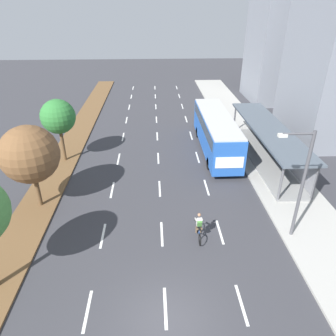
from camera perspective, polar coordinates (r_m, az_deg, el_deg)
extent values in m
plane|color=#38383D|center=(15.08, -0.37, -26.24)|extent=(140.00, 140.00, 0.00)
cube|color=brown|center=(32.25, -16.91, 4.66)|extent=(2.60, 52.00, 0.12)
cube|color=#ADAAA3|center=(32.68, 14.56, 5.33)|extent=(4.50, 52.00, 0.15)
cube|color=white|center=(15.81, -14.50, -23.92)|extent=(0.14, 2.21, 0.01)
cube|color=white|center=(19.30, -11.81, -11.98)|extent=(0.14, 2.21, 0.01)
cube|color=white|center=(23.39, -10.15, -3.93)|extent=(0.14, 2.21, 0.01)
cube|color=white|center=(27.82, -9.02, 1.65)|extent=(0.14, 2.21, 0.01)
cube|color=white|center=(32.44, -8.20, 5.67)|extent=(0.14, 2.21, 0.01)
cube|color=white|center=(37.19, -7.59, 8.67)|extent=(0.14, 2.21, 0.01)
cube|color=white|center=(42.02, -7.10, 10.99)|extent=(0.14, 2.21, 0.01)
cube|color=white|center=(46.91, -6.72, 12.83)|extent=(0.14, 2.21, 0.01)
cube|color=white|center=(51.84, -6.40, 14.31)|extent=(0.14, 2.21, 0.01)
cube|color=white|center=(15.49, -0.49, -24.12)|extent=(0.14, 2.21, 0.01)
cube|color=white|center=(19.05, -1.14, -11.90)|extent=(0.14, 2.21, 0.01)
cube|color=white|center=(23.18, -1.53, -3.77)|extent=(0.14, 2.21, 0.01)
cube|color=white|center=(27.64, -1.79, 1.82)|extent=(0.14, 2.21, 0.01)
cube|color=white|center=(32.29, -1.98, 5.84)|extent=(0.14, 2.21, 0.01)
cube|color=white|center=(37.06, -2.13, 8.83)|extent=(0.14, 2.21, 0.01)
cube|color=white|center=(41.91, -2.24, 11.13)|extent=(0.14, 2.21, 0.01)
cube|color=white|center=(46.81, -2.33, 12.96)|extent=(0.14, 2.21, 0.01)
cube|color=white|center=(51.75, -2.40, 14.43)|extent=(0.14, 2.21, 0.01)
cube|color=white|center=(15.96, 13.28, -23.06)|extent=(0.14, 2.21, 0.01)
cube|color=white|center=(19.43, 9.45, -11.42)|extent=(0.14, 2.21, 0.01)
cube|color=white|center=(23.50, 7.05, -3.52)|extent=(0.14, 2.21, 0.01)
cube|color=white|center=(27.91, 5.41, 1.97)|extent=(0.14, 2.21, 0.01)
cube|color=white|center=(32.52, 4.23, 5.94)|extent=(0.14, 2.21, 0.01)
cube|color=white|center=(37.26, 3.33, 8.90)|extent=(0.14, 2.21, 0.01)
cube|color=white|center=(42.08, 2.62, 11.20)|extent=(0.14, 2.21, 0.01)
cube|color=white|center=(46.96, 2.06, 13.01)|extent=(0.14, 2.21, 0.01)
cube|color=white|center=(51.89, 1.59, 14.48)|extent=(0.14, 2.21, 0.01)
cube|color=gray|center=(28.54, 17.15, 1.82)|extent=(2.60, 13.55, 0.10)
cylinder|color=#56565B|center=(22.17, 19.93, -2.60)|extent=(0.16, 0.16, 2.60)
cylinder|color=#56565B|center=(33.44, 12.08, 8.85)|extent=(0.16, 0.16, 2.60)
cylinder|color=#56565B|center=(23.17, 25.34, -2.35)|extent=(0.16, 0.16, 2.60)
cylinder|color=#56565B|center=(34.11, 15.96, 8.77)|extent=(0.16, 0.16, 2.60)
cube|color=gray|center=(28.44, 19.89, 4.29)|extent=(0.10, 12.88, 2.34)
cube|color=#4C5660|center=(27.49, 17.95, 6.93)|extent=(2.90, 13.95, 0.16)
cube|color=#2356B2|center=(28.60, 8.74, 6.48)|extent=(2.50, 11.20, 2.80)
cube|color=#2D3D4C|center=(28.30, 8.86, 8.08)|extent=(2.54, 10.30, 0.90)
cube|color=#B7B7B7|center=(28.10, 8.96, 9.24)|extent=(2.45, 10.98, 0.12)
cube|color=#2D3D4C|center=(33.69, 7.02, 10.58)|extent=(2.25, 0.06, 1.54)
cube|color=white|center=(23.69, 11.18, 0.97)|extent=(2.12, 0.04, 0.90)
cylinder|color=black|center=(32.09, 5.49, 6.53)|extent=(0.30, 1.00, 1.00)
cylinder|color=black|center=(32.47, 9.36, 6.54)|extent=(0.30, 1.00, 1.00)
cylinder|color=black|center=(25.85, 7.53, 0.83)|extent=(0.30, 1.00, 1.00)
cylinder|color=black|center=(26.32, 12.25, 0.93)|extent=(0.30, 1.00, 1.00)
torus|color=black|center=(19.02, 5.37, -10.72)|extent=(0.06, 0.72, 0.72)
torus|color=black|center=(18.19, 5.84, -12.89)|extent=(0.06, 0.72, 0.72)
cylinder|color=#234C99|center=(18.42, 5.64, -11.11)|extent=(0.05, 0.94, 0.05)
cylinder|color=#234C99|center=(18.46, 5.65, -11.74)|extent=(0.05, 0.57, 0.42)
cylinder|color=#234C99|center=(18.26, 5.73, -11.46)|extent=(0.04, 0.04, 0.40)
cube|color=black|center=(18.13, 5.76, -10.97)|extent=(0.12, 0.24, 0.06)
cylinder|color=black|center=(18.64, 5.47, -9.50)|extent=(0.46, 0.04, 0.04)
cube|color=silver|center=(18.07, 5.73, -9.80)|extent=(0.30, 0.36, 0.59)
cube|color=#4C893D|center=(17.93, 5.80, -10.06)|extent=(0.26, 0.26, 0.42)
sphere|color=#9E7051|center=(17.91, 5.74, -8.50)|extent=(0.20, 0.20, 0.20)
cylinder|color=brown|center=(18.27, 5.30, -10.86)|extent=(0.12, 0.42, 0.25)
cylinder|color=brown|center=(18.57, 5.20, -11.16)|extent=(0.10, 0.17, 0.41)
cylinder|color=brown|center=(18.31, 6.06, -10.83)|extent=(0.12, 0.42, 0.25)
cylinder|color=brown|center=(18.60, 5.94, -11.12)|extent=(0.10, 0.17, 0.41)
cylinder|color=silver|center=(18.18, 5.10, -9.27)|extent=(0.09, 0.47, 0.28)
cylinder|color=silver|center=(18.23, 6.18, -9.23)|extent=(0.09, 0.47, 0.28)
cylinder|color=brown|center=(22.33, -22.70, -3.64)|extent=(0.28, 0.28, 2.38)
sphere|color=brown|center=(21.19, -23.96, 2.29)|extent=(3.68, 3.68, 3.68)
cylinder|color=brown|center=(27.97, -18.65, 4.08)|extent=(0.28, 0.28, 2.84)
sphere|color=#2D7533|center=(27.11, -19.45, 8.85)|extent=(2.80, 2.80, 2.80)
cylinder|color=#4C4C51|center=(18.38, 23.27, -3.20)|extent=(0.18, 0.18, 6.50)
cylinder|color=#4C4C51|center=(16.75, 22.78, 5.79)|extent=(1.60, 0.12, 0.12)
cube|color=silver|center=(16.45, 20.20, 5.62)|extent=(0.44, 0.24, 0.16)
cube|color=gray|center=(47.24, 23.07, 22.37)|extent=(11.81, 8.68, 18.30)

